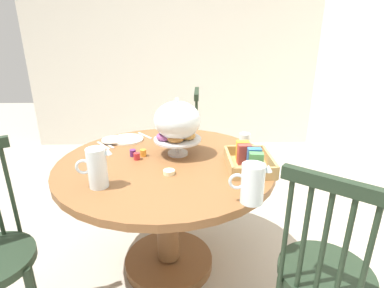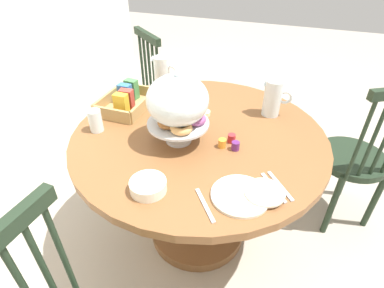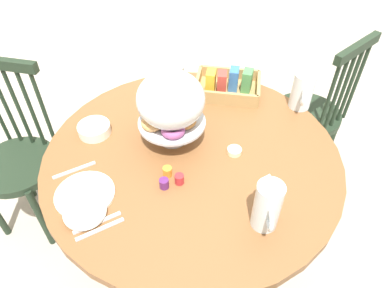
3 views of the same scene
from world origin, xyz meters
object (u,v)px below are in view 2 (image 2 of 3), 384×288
Objects in this scene: milk_pitcher at (272,99)px; dining_table at (198,166)px; butter_dish at (205,113)px; pastry_stand_with_dome at (178,103)px; windsor_chair_near_window at (136,106)px; china_plate_large at (240,195)px; cereal_bowl at (148,186)px; windsor_chair_facing_door at (354,160)px; drinking_glass at (95,121)px; china_plate_small at (265,192)px; orange_juice_pitcher at (162,72)px; cereal_basket at (126,101)px.

dining_table is at bearing 134.65° from milk_pitcher.
butter_dish is (0.17, 0.03, 0.22)m from dining_table.
pastry_stand_with_dome reaches higher than butter_dish.
china_plate_large is at bearing -134.35° from windsor_chair_near_window.
milk_pitcher is 1.37× the size of cereal_bowl.
cereal_bowl is at bearing 103.99° from china_plate_large.
windsor_chair_facing_door is 1.45m from drinking_glass.
cereal_bowl is (-0.12, 0.42, 0.01)m from china_plate_small.
windsor_chair_near_window is 0.50m from orange_juice_pitcher.
china_plate_large is 0.09m from china_plate_small.
pastry_stand_with_dome reaches higher than windsor_chair_facing_door.
cereal_bowl is (-0.44, 0.05, 0.23)m from dining_table.
windsor_chair_near_window is at bearing 49.30° from dining_table.
butter_dish is (0.49, 0.39, -0.01)m from china_plate_small.
dining_table is 0.42m from pastry_stand_with_dome.
milk_pitcher reaches higher than butter_dish.
cereal_basket is at bearing 98.67° from butter_dish.
cereal_bowl is 0.51m from drinking_glass.
butter_dish is at bearing -2.65° from cereal_bowl.
butter_dish is (0.53, 0.31, 0.01)m from china_plate_large.
orange_juice_pitcher reaches higher than dining_table.
china_plate_large is at bearing -141.74° from dining_table.
orange_juice_pitcher reaches higher than cereal_basket.
milk_pitcher is at bearing -60.30° from drinking_glass.
dining_table is at bearing -7.10° from cereal_bowl.
china_plate_large is at bearing -105.46° from drinking_glass.
butter_dish is (0.07, -0.43, -0.03)m from cereal_basket.
windsor_chair_near_window is 1.43m from china_plate_small.
dining_table is 0.53m from china_plate_small.
milk_pitcher is 0.89m from drinking_glass.
china_plate_small is 1.07× the size of cereal_bowl.
milk_pitcher is 0.82m from cereal_bowl.
milk_pitcher is at bearing -45.35° from dining_table.
cereal_bowl is (-0.08, 0.34, 0.02)m from china_plate_large.
orange_juice_pitcher is 0.35m from cereal_basket.
china_plate_large reaches higher than dining_table.
windsor_chair_near_window reaches higher than china_plate_large.
dining_table is at bearing -130.70° from windsor_chair_near_window.
cereal_bowl is at bearing -143.96° from cereal_basket.
windsor_chair_near_window is at bearing 31.65° from cereal_bowl.
china_plate_small is (-0.76, 0.44, 0.30)m from windsor_chair_facing_door.
milk_pitcher reaches higher than drinking_glass.
drinking_glass is at bearing 97.13° from pastry_stand_with_dome.
china_plate_large is (-0.26, -0.35, -0.19)m from pastry_stand_with_dome.
orange_juice_pitcher is (-0.14, -0.30, 0.37)m from windsor_chair_near_window.
windsor_chair_near_window is 1.25m from cereal_bowl.
pastry_stand_with_dome is 0.52m from china_plate_small.
windsor_chair_facing_door is at bearing -72.34° from butter_dish.
pastry_stand_with_dome is 0.55m from milk_pitcher.
drinking_glass is at bearing 107.09° from dining_table.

